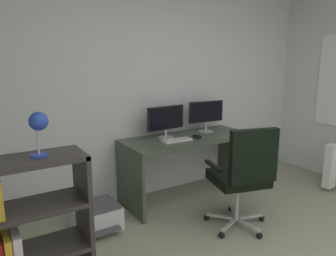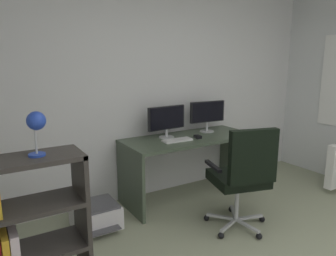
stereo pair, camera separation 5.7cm
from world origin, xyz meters
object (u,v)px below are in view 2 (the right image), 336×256
at_px(desk, 189,153).
at_px(keyboard, 177,140).
at_px(monitor_secondary, 207,113).
at_px(office_chair, 243,173).
at_px(computer_mouse, 198,137).
at_px(desk_lamp, 36,124).
at_px(printer, 96,215).
at_px(monitor_main, 167,119).
at_px(bookshelf, 12,240).

xyz_separation_m(desk, keyboard, (-0.23, -0.08, 0.20)).
height_order(monitor_secondary, keyboard, monitor_secondary).
bearing_deg(monitor_secondary, office_chair, -110.15).
bearing_deg(computer_mouse, monitor_secondary, 43.57).
bearing_deg(desk_lamp, office_chair, -3.81).
distance_m(monitor_secondary, printer, 1.79).
height_order(monitor_secondary, computer_mouse, monitor_secondary).
xyz_separation_m(monitor_main, bookshelf, (-1.76, -0.92, -0.50)).
height_order(desk_lamp, printer, desk_lamp).
bearing_deg(keyboard, printer, -176.68).
height_order(keyboard, office_chair, office_chair).
relative_size(keyboard, office_chair, 0.32).
relative_size(monitor_main, monitor_secondary, 1.02).
bearing_deg(bookshelf, office_chair, -3.42).
relative_size(desk_lamp, printer, 0.61).
distance_m(monitor_secondary, office_chair, 1.17).
xyz_separation_m(monitor_secondary, bookshelf, (-2.35, -0.92, -0.52)).
distance_m(monitor_secondary, desk_lamp, 2.34).
height_order(office_chair, bookshelf, office_chair).
bearing_deg(computer_mouse, office_chair, -86.77).
relative_size(keyboard, bookshelf, 0.33).
xyz_separation_m(keyboard, desk_lamp, (-1.57, -0.72, 0.47)).
height_order(monitor_secondary, office_chair, monitor_secondary).
height_order(keyboard, bookshelf, bookshelf).
distance_m(computer_mouse, printer, 1.41).
height_order(desk, computer_mouse, computer_mouse).
bearing_deg(computer_mouse, printer, -170.63).
distance_m(computer_mouse, bookshelf, 2.20).
xyz_separation_m(monitor_secondary, computer_mouse, (-0.30, -0.21, -0.22)).
xyz_separation_m(monitor_main, computer_mouse, (0.30, -0.21, -0.20)).
bearing_deg(monitor_main, bookshelf, -152.46).
bearing_deg(monitor_main, monitor_secondary, 0.00).
distance_m(desk, monitor_secondary, 0.56).
bearing_deg(printer, desk, 5.06).
bearing_deg(monitor_secondary, monitor_main, -180.00).
height_order(desk, keyboard, keyboard).
distance_m(desk, monitor_main, 0.49).
relative_size(office_chair, desk_lamp, 3.53).
bearing_deg(keyboard, computer_mouse, -0.10).
height_order(keyboard, desk_lamp, desk_lamp).
bearing_deg(monitor_secondary, desk, -162.07).
bearing_deg(desk, office_chair, -91.98).
xyz_separation_m(keyboard, office_chair, (0.19, -0.84, -0.17)).
bearing_deg(keyboard, monitor_main, 98.42).
height_order(desk, monitor_secondary, monitor_secondary).
xyz_separation_m(monitor_secondary, printer, (-1.56, -0.22, -0.86)).
bearing_deg(desk, bookshelf, -158.15).
distance_m(keyboard, bookshelf, 1.94).
relative_size(bookshelf, printer, 2.11).
bearing_deg(printer, monitor_secondary, 8.03).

